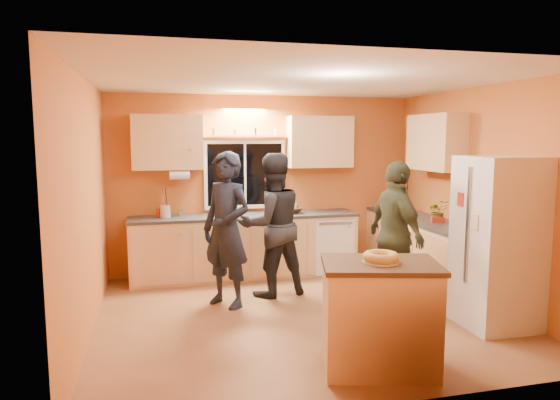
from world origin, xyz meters
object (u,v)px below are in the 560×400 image
object	(u,v)px
refrigerator	(498,242)
island	(379,315)
person_left	(227,230)
person_center	(272,225)
person_right	(396,236)

from	to	relation	value
refrigerator	island	size ratio (longest dim) A/B	1.62
person_left	person_center	distance (m)	0.67
person_left	person_right	world-z (taller)	person_left
refrigerator	person_left	world-z (taller)	person_left
person_left	person_center	size ratio (longest dim) A/B	1.02
refrigerator	person_center	size ratio (longest dim) A/B	1.00
person_center	person_right	world-z (taller)	person_center
refrigerator	person_right	distance (m)	1.08
refrigerator	person_left	size ratio (longest dim) A/B	0.98
person_left	person_center	xyz separation A→B (m)	(0.61, 0.27, -0.02)
person_left	island	bearing A→B (deg)	-12.12
person_center	refrigerator	bearing A→B (deg)	130.37
refrigerator	person_center	xyz separation A→B (m)	(-2.06, 1.60, 0.00)
island	person_center	size ratio (longest dim) A/B	0.62
person_right	person_center	bearing A→B (deg)	50.61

